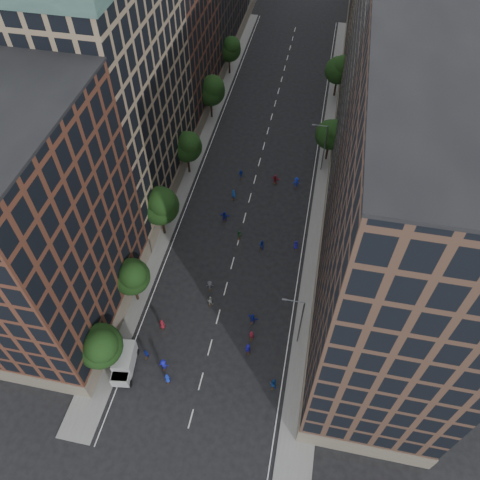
{
  "coord_description": "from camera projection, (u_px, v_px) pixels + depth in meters",
  "views": [
    {
      "loc": [
        9.13,
        -17.02,
        53.35
      ],
      "look_at": [
        0.53,
        25.31,
        2.0
      ],
      "focal_mm": 35.0,
      "sensor_mm": 36.0,
      "label": 1
    }
  ],
  "objects": [
    {
      "name": "sidewalk_left",
      "position": [
        196.0,
        144.0,
        84.17
      ],
      "size": [
        4.0,
        105.0,
        0.15
      ],
      "primitive_type": "cube",
      "color": "slate",
      "rests_on": "ground"
    },
    {
      "name": "streetlamp_far",
      "position": [
        323.0,
        146.0,
        75.83
      ],
      "size": [
        2.64,
        0.22,
        9.06
      ],
      "color": "#595B60",
      "rests_on": "ground"
    },
    {
      "name": "streetlamp_near",
      "position": [
        299.0,
        320.0,
        55.02
      ],
      "size": [
        2.64,
        0.22,
        9.06
      ],
      "color": "#595B60",
      "rests_on": "ground"
    },
    {
      "name": "bldg_left_b",
      "position": [
        115.0,
        95.0,
        64.23
      ],
      "size": [
        14.0,
        26.0,
        34.0
      ],
      "primitive_type": "cube",
      "color": "#907A5E",
      "rests_on": "ground"
    },
    {
      "name": "tree_left_1",
      "position": [
        132.0,
        276.0,
        58.63
      ],
      "size": [
        4.8,
        4.8,
        8.21
      ],
      "color": "black",
      "rests_on": "ground"
    },
    {
      "name": "skater_16",
      "position": [
        241.0,
        174.0,
        77.82
      ],
      "size": [
        1.1,
        0.71,
        1.73
      ],
      "primitive_type": "imported",
      "rotation": [
        0.0,
        0.0,
        3.45
      ],
      "color": "#173CBC",
      "rests_on": "ground"
    },
    {
      "name": "tree_left_4",
      "position": [
        211.0,
        90.0,
        84.7
      ],
      "size": [
        5.4,
        5.4,
        9.08
      ],
      "color": "black",
      "rests_on": "ground"
    },
    {
      "name": "skater_13",
      "position": [
        234.0,
        195.0,
        74.55
      ],
      "size": [
        0.83,
        0.7,
        1.94
      ],
      "primitive_type": "imported",
      "rotation": [
        0.0,
        0.0,
        2.75
      ],
      "color": "blue",
      "rests_on": "ground"
    },
    {
      "name": "bldg_left_c",
      "position": [
        167.0,
        37.0,
        81.04
      ],
      "size": [
        14.0,
        20.0,
        28.0
      ],
      "primitive_type": "cube",
      "color": "#562F21",
      "rests_on": "ground"
    },
    {
      "name": "skater_1",
      "position": [
        248.0,
        348.0,
        57.25
      ],
      "size": [
        0.83,
        0.71,
        1.94
      ],
      "primitive_type": "imported",
      "rotation": [
        0.0,
        0.0,
        3.55
      ],
      "color": "#1914A3",
      "rests_on": "ground"
    },
    {
      "name": "tree_left_2",
      "position": [
        160.0,
        205.0,
        65.57
      ],
      "size": [
        5.6,
        5.6,
        9.45
      ],
      "color": "black",
      "rests_on": "ground"
    },
    {
      "name": "tree_right_b",
      "position": [
        340.0,
        69.0,
        89.51
      ],
      "size": [
        5.2,
        5.2,
        8.83
      ],
      "color": "black",
      "rests_on": "ground"
    },
    {
      "name": "skater_5",
      "position": [
        253.0,
        319.0,
        60.11
      ],
      "size": [
        1.62,
        0.96,
        1.67
      ],
      "primitive_type": "imported",
      "rotation": [
        0.0,
        0.0,
        2.82
      ],
      "color": "navy",
      "rests_on": "ground"
    },
    {
      "name": "skater_0",
      "position": [
        167.0,
        378.0,
        54.98
      ],
      "size": [
        0.85,
        0.65,
        1.55
      ],
      "primitive_type": "imported",
      "rotation": [
        0.0,
        0.0,
        3.37
      ],
      "color": "#162FB9",
      "rests_on": "ground"
    },
    {
      "name": "bldg_right_c",
      "position": [
        395.0,
        3.0,
        81.69
      ],
      "size": [
        14.0,
        26.0,
        35.0
      ],
      "primitive_type": "cube",
      "color": "#907A5E",
      "rests_on": "ground"
    },
    {
      "name": "skater_8",
      "position": [
        210.0,
        301.0,
        61.89
      ],
      "size": [
        0.82,
        0.67,
        1.57
      ],
      "primitive_type": "imported",
      "rotation": [
        0.0,
        0.0,
        3.24
      ],
      "color": "#B9BAB5",
      "rests_on": "ground"
    },
    {
      "name": "skater_12",
      "position": [
        296.0,
        245.0,
        68.11
      ],
      "size": [
        0.85,
        0.71,
        1.5
      ],
      "primitive_type": "imported",
      "rotation": [
        0.0,
        0.0,
        3.51
      ],
      "color": "#1D16B8",
      "rests_on": "ground"
    },
    {
      "name": "skater_6",
      "position": [
        162.0,
        324.0,
        59.6
      ],
      "size": [
        0.8,
        0.53,
        1.62
      ],
      "primitive_type": "imported",
      "rotation": [
        0.0,
        0.0,
        3.16
      ],
      "color": "maroon",
      "rests_on": "ground"
    },
    {
      "name": "bldg_left_a",
      "position": [
        37.0,
        234.0,
        50.62
      ],
      "size": [
        14.0,
        22.0,
        30.0
      ],
      "primitive_type": "cube",
      "color": "#562F21",
      "rests_on": "ground"
    },
    {
      "name": "skater_15",
      "position": [
        296.0,
        183.0,
        76.35
      ],
      "size": [
        1.34,
        0.9,
        1.92
      ],
      "primitive_type": "imported",
      "rotation": [
        0.0,
        0.0,
        3.3
      ],
      "color": "#1727BD",
      "rests_on": "ground"
    },
    {
      "name": "skater_14",
      "position": [
        262.0,
        245.0,
        68.05
      ],
      "size": [
        0.91,
        0.77,
        1.65
      ],
      "primitive_type": "imported",
      "rotation": [
        0.0,
        0.0,
        2.94
      ],
      "color": "#142FA7",
      "rests_on": "ground"
    },
    {
      "name": "skater_3",
      "position": [
        164.0,
        365.0,
        55.92
      ],
      "size": [
        1.24,
        0.77,
        1.84
      ],
      "primitive_type": "imported",
      "rotation": [
        0.0,
        0.0,
        3.21
      ],
      "color": "#1517B2",
      "rests_on": "ground"
    },
    {
      "name": "skater_7",
      "position": [
        252.0,
        335.0,
        58.57
      ],
      "size": [
        0.62,
        0.41,
        1.66
      ],
      "primitive_type": "imported",
      "rotation": [
        0.0,
        0.0,
        3.16
      ],
      "color": "maroon",
      "rests_on": "ground"
    },
    {
      "name": "bldg_right_a",
      "position": [
        403.0,
        242.0,
        45.98
      ],
      "size": [
        14.0,
        30.0,
        36.0
      ],
      "primitive_type": "cube",
      "color": "#4B3428",
      "rests_on": "ground"
    },
    {
      "name": "skater_10",
      "position": [
        239.0,
        235.0,
        69.38
      ],
      "size": [
        0.91,
        0.47,
        1.5
      ],
      "primitive_type": "imported",
      "rotation": [
        0.0,
        0.0,
        3.02
      ],
      "color": "#1A5726",
      "rests_on": "ground"
    },
    {
      "name": "skater_9",
      "position": [
        210.0,
        286.0,
        63.43
      ],
      "size": [
        1.16,
        0.81,
        1.63
      ],
      "primitive_type": "imported",
      "rotation": [
        0.0,
        0.0,
        3.35
      ],
      "color": "#48494E",
      "rests_on": "ground"
    },
    {
      "name": "tree_left_5",
      "position": [
        230.0,
        49.0,
        95.13
      ],
      "size": [
        4.8,
        4.8,
        8.33
      ],
      "color": "black",
      "rests_on": "ground"
    },
    {
      "name": "tree_left_0",
      "position": [
        100.0,
        346.0,
        52.01
      ],
      "size": [
        5.2,
        5.2,
        8.83
      ],
      "color": "black",
      "rests_on": "ground"
    },
    {
      "name": "cargo_van",
      "position": [
        124.0,
        362.0,
        55.6
      ],
      "size": [
        2.99,
        5.26,
        2.67
      ],
      "rotation": [
        0.0,
        0.0,
        0.13
      ],
      "color": "#B6B6B8",
      "rests_on": "ground"
    },
    {
      "name": "skater_2",
      "position": [
        273.0,
        383.0,
        54.46
      ],
      "size": [
        0.92,
        0.74,
        1.79
      ],
      "primitive_type": "imported",
      "rotation": [
        0.0,
        0.0,
        3.07
      ],
      "color": "#124098",
      "rests_on": "ground"
    },
    {
      "name": "skater_4",
      "position": [
        147.0,
        354.0,
        57.0
      ],
      "size": [
        0.97,
        0.57,
        1.55
      ],
      "primitive_type": "imported",
      "rotation": [
        0.0,
        0.0,
        2.91
      ],
      "color": "navy",
      "rests_on": "ground"
    },
    {
      "name": "tree_right_a",
      "position": [
        331.0,
        134.0,
        77.15
      ],
      "size": [
        5.0,
        5.0,
        8.39
      ],
      "color": "black",
      "rests_on": "ground"
    },
    {
      "name": "tree_left_3",
      "position": [
        187.0,
        146.0,
        74.83
      ],
      "size": [
        5.0,
        5.0,
        8.58
      ],
      "color": "black",
      "rests_on": "ground"
    },
    {
      "name": "skater_11",
      "position": [
        225.0,
        216.0,
        71.62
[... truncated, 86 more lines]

